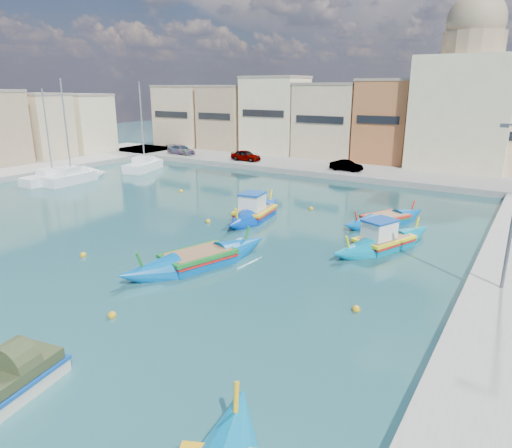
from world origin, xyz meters
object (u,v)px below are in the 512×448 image
Objects in this scene: luzzu_blue_south at (199,260)px; yacht_north at (150,164)px; luzzu_turquoise_cabin at (383,242)px; luzzu_blue_cabin at (255,213)px; church_block at (466,96)px; tender_near at (17,377)px; yacht_mid at (64,177)px; luzzu_cyan_mid at (385,220)px; yacht_midnorth at (82,176)px.

luzzu_blue_south is 0.91× the size of yacht_north.
luzzu_blue_cabin reaches higher than luzzu_turquoise_cabin.
luzzu_turquoise_cabin is at bearing -21.95° from yacht_north.
church_block reaches higher than tender_near.
yacht_mid reaches higher than luzzu_blue_south.
church_block is at bearing 91.47° from luzzu_turquoise_cabin.
luzzu_cyan_mid is 0.74× the size of yacht_north.
luzzu_cyan_mid is (-1.46, 5.11, -0.10)m from luzzu_turquoise_cabin.
church_block is 31.27m from luzzu_turquoise_cabin.
tender_near is (1.91, -11.54, 0.18)m from luzzu_blue_south.
church_block reaches higher than yacht_mid.
yacht_mid reaches higher than luzzu_cyan_mid.
tender_near is (4.31, -21.12, 0.09)m from luzzu_blue_cabin.
yacht_midnorth reaches higher than yacht_north.
yacht_mid is (-34.70, 2.82, 0.04)m from luzzu_turquoise_cabin.
yacht_mid is at bearing 175.35° from luzzu_turquoise_cabin.
tender_near is (-5.06, -49.94, -7.94)m from church_block.
church_block is 26.39m from luzzu_cyan_mid.
luzzu_turquoise_cabin is 10.24m from luzzu_blue_cabin.
yacht_mid reaches higher than tender_near.
luzzu_cyan_mid is 33.33m from yacht_mid.
luzzu_blue_cabin reaches higher than tender_near.
luzzu_cyan_mid is at bearing 64.75° from luzzu_blue_south.
luzzu_blue_south is (-7.74, -8.20, -0.06)m from luzzu_turquoise_cabin.
church_block is 2.14× the size of luzzu_blue_cabin.
yacht_north is 10.52m from yacht_mid.
luzzu_blue_south is (-6.96, -38.40, -8.12)m from church_block.
luzzu_blue_cabin is 0.89× the size of yacht_mid.
church_block is 1.73× the size of yacht_midnorth.
luzzu_turquoise_cabin is 1.14× the size of luzzu_cyan_mid.
luzzu_turquoise_cabin is 5.32m from luzzu_cyan_mid.
luzzu_blue_south is 0.98× the size of yacht_mid.
luzzu_blue_cabin is 21.55m from tender_near.
tender_near is at bearing -95.78° from church_block.
luzzu_cyan_mid is at bearing 23.28° from luzzu_blue_cabin.
luzzu_blue_south is at bearing -133.33° from luzzu_turquoise_cabin.
yacht_midnorth reaches higher than luzzu_blue_cabin.
luzzu_turquoise_cabin is at bearing -6.57° from yacht_midnorth.
luzzu_turquoise_cabin is at bearing -4.65° from yacht_mid.
tender_near is at bearing -106.46° from luzzu_turquoise_cabin.
tender_near is (-4.38, -24.86, 0.22)m from luzzu_cyan_mid.
luzzu_blue_cabin reaches higher than luzzu_blue_south.
church_block is 1.91× the size of yacht_mid.
luzzu_blue_south is (-6.28, -13.32, 0.04)m from luzzu_cyan_mid.
tender_near is 0.33× the size of yacht_mid.
luzzu_blue_south is 2.96× the size of tender_near.
yacht_mid is (-26.97, 11.02, 0.10)m from luzzu_blue_south.
luzzu_turquoise_cabin is 2.75× the size of tender_near.
yacht_north is at bearing 129.10° from tender_near.
yacht_north reaches higher than luzzu_blue_cabin.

